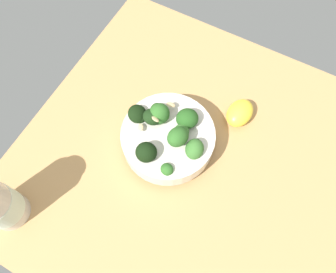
% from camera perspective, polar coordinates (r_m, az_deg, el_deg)
% --- Properties ---
extents(ground_plane, '(0.64, 0.64, 0.04)m').
position_cam_1_polar(ground_plane, '(0.65, 3.73, -4.56)').
color(ground_plane, tan).
extents(bowl_of_broccoli, '(0.18, 0.17, 0.10)m').
position_cam_1_polar(bowl_of_broccoli, '(0.61, -0.05, 0.08)').
color(bowl_of_broccoli, silver).
rests_on(bowl_of_broccoli, ground_plane).
extents(lemon_wedge, '(0.06, 0.07, 0.04)m').
position_cam_1_polar(lemon_wedge, '(0.67, 12.37, 4.03)').
color(lemon_wedge, yellow).
rests_on(lemon_wedge, ground_plane).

